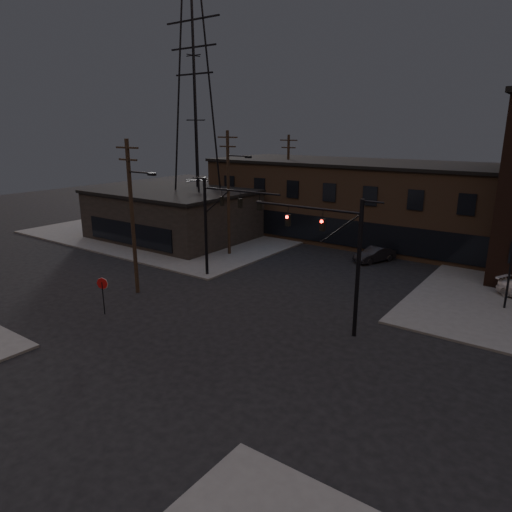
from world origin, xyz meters
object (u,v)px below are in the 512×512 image
Objects in this scene: stop_sign at (102,287)px; car_crossing at (375,254)px; traffic_signal_far at (218,217)px; traffic_signal_near at (340,251)px.

stop_sign is 0.61× the size of car_crossing.
stop_sign is at bearing -97.32° from traffic_signal_far.
traffic_signal_near is 16.42m from car_crossing.
traffic_signal_near and traffic_signal_far have the same top height.
car_crossing is at bearing 66.26° from stop_sign.
traffic_signal_near is 1.96× the size of car_crossing.
car_crossing is (-3.73, 15.41, -4.26)m from traffic_signal_near.
traffic_signal_near is 1.00× the size of traffic_signal_far.
traffic_signal_near reaches higher than stop_sign.
traffic_signal_far is 3.23× the size of stop_sign.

